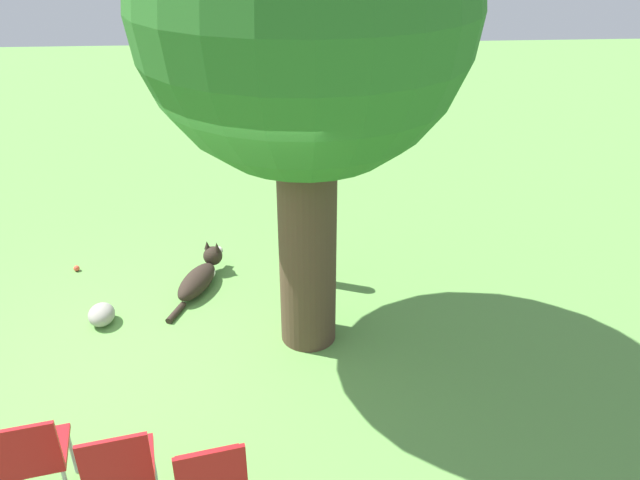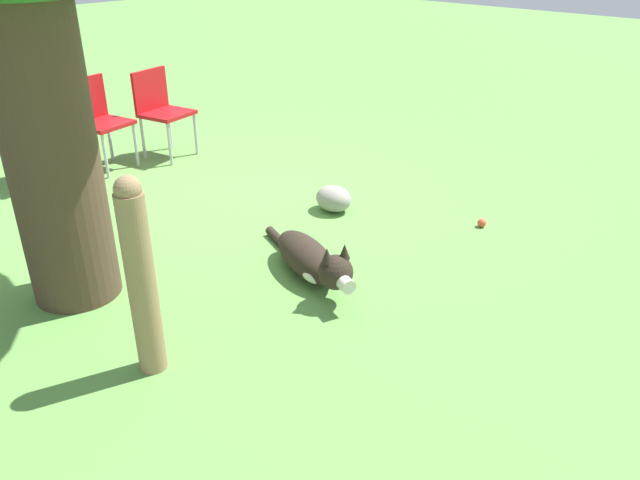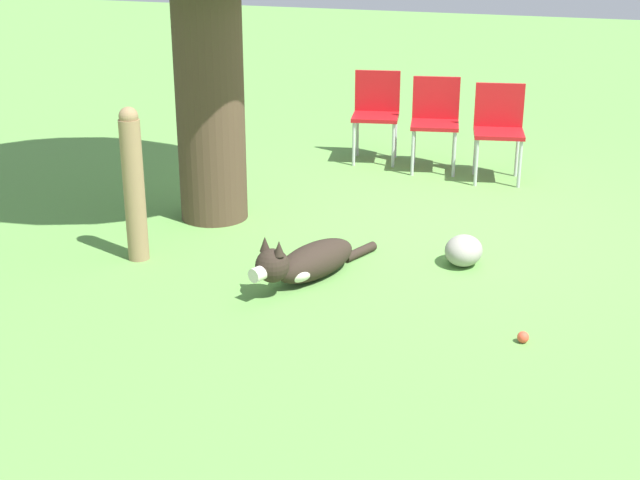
# 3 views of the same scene
# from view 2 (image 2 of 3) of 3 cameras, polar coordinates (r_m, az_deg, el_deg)

# --- Properties ---
(ground_plane) EXTENTS (30.00, 30.00, 0.00)m
(ground_plane) POSITION_cam_2_polar(r_m,az_deg,el_deg) (5.10, -11.04, 1.74)
(ground_plane) COLOR #609947
(dog) EXTENTS (1.20, 0.55, 0.39)m
(dog) POSITION_cam_2_polar(r_m,az_deg,el_deg) (4.13, -0.72, -1.88)
(dog) COLOR #2D231C
(dog) RESTS_ON ground_plane
(fence_post) EXTENTS (0.15, 0.15, 1.09)m
(fence_post) POSITION_cam_2_polar(r_m,az_deg,el_deg) (3.23, -16.07, -3.31)
(fence_post) COLOR #937551
(fence_post) RESTS_ON ground_plane
(red_chair_0) EXTENTS (0.50, 0.52, 0.86)m
(red_chair_0) POSITION_cam_2_polar(r_m,az_deg,el_deg) (6.54, -14.38, 11.74)
(red_chair_0) COLOR #B21419
(red_chair_0) RESTS_ON ground_plane
(red_chair_1) EXTENTS (0.50, 0.52, 0.86)m
(red_chair_1) POSITION_cam_2_polar(r_m,az_deg,el_deg) (6.36, -19.71, 10.59)
(red_chair_1) COLOR #B21419
(red_chair_1) RESTS_ON ground_plane
(red_chair_2) EXTENTS (0.50, 0.52, 0.86)m
(red_chair_2) POSITION_cam_2_polar(r_m,az_deg,el_deg) (6.24, -25.25, 9.29)
(red_chair_2) COLOR #B21419
(red_chair_2) RESTS_ON ground_plane
(tennis_ball) EXTENTS (0.07, 0.07, 0.07)m
(tennis_ball) POSITION_cam_2_polar(r_m,az_deg,el_deg) (5.05, 14.57, 1.53)
(tennis_ball) COLOR #E54C33
(tennis_ball) RESTS_ON ground_plane
(garden_rock) EXTENTS (0.31, 0.26, 0.21)m
(garden_rock) POSITION_cam_2_polar(r_m,az_deg,el_deg) (5.15, 1.25, 3.81)
(garden_rock) COLOR gray
(garden_rock) RESTS_ON ground_plane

